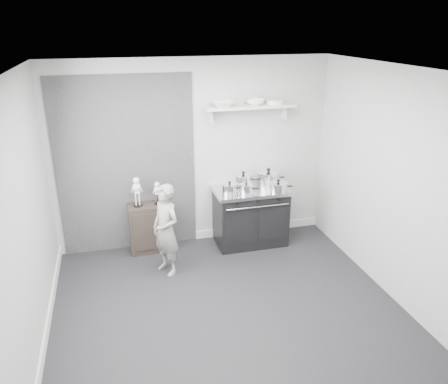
% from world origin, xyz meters
% --- Properties ---
extents(ground, '(4.00, 4.00, 0.00)m').
position_xyz_m(ground, '(0.00, 0.00, 0.00)').
color(ground, black).
rests_on(ground, ground).
extents(room_shell, '(4.02, 3.62, 2.71)m').
position_xyz_m(room_shell, '(-0.09, 0.15, 1.64)').
color(room_shell, '#A7A6A4').
rests_on(room_shell, ground).
extents(wall_shelf, '(1.30, 0.26, 0.24)m').
position_xyz_m(wall_shelf, '(0.80, 1.68, 2.01)').
color(wall_shelf, silver).
rests_on(wall_shelf, room_shell).
extents(stove, '(1.08, 0.67, 0.87)m').
position_xyz_m(stove, '(0.77, 1.48, 0.44)').
color(stove, black).
rests_on(stove, ground).
extents(side_cabinet, '(0.55, 0.32, 0.71)m').
position_xyz_m(side_cabinet, '(-0.72, 1.61, 0.36)').
color(side_cabinet, black).
rests_on(side_cabinet, ground).
extents(child, '(0.48, 0.54, 1.23)m').
position_xyz_m(child, '(-0.55, 0.95, 0.62)').
color(child, gray).
rests_on(child, ground).
extents(pot_front_left, '(0.32, 0.23, 0.18)m').
position_xyz_m(pot_front_left, '(0.43, 1.39, 0.93)').
color(pot_front_left, white).
rests_on(pot_front_left, stove).
extents(pot_back_left, '(0.36, 0.27, 0.23)m').
position_xyz_m(pot_back_left, '(0.70, 1.61, 0.96)').
color(pot_back_left, white).
rests_on(pot_back_left, stove).
extents(pot_back_right, '(0.42, 0.34, 0.25)m').
position_xyz_m(pot_back_right, '(1.09, 1.60, 0.96)').
color(pot_back_right, white).
rests_on(pot_back_right, stove).
extents(pot_front_right, '(0.36, 0.27, 0.18)m').
position_xyz_m(pot_front_right, '(1.11, 1.27, 0.93)').
color(pot_front_right, white).
rests_on(pot_front_right, stove).
extents(pot_front_center, '(0.28, 0.19, 0.17)m').
position_xyz_m(pot_front_center, '(0.65, 1.31, 0.94)').
color(pot_front_center, white).
rests_on(pot_front_center, stove).
extents(skeleton_full, '(0.14, 0.09, 0.49)m').
position_xyz_m(skeleton_full, '(-0.85, 1.61, 0.96)').
color(skeleton_full, silver).
rests_on(skeleton_full, side_cabinet).
extents(skeleton_torso, '(0.11, 0.07, 0.38)m').
position_xyz_m(skeleton_torso, '(-0.57, 1.61, 0.90)').
color(skeleton_torso, silver).
rests_on(skeleton_torso, side_cabinet).
extents(bowl_large, '(0.32, 0.32, 0.08)m').
position_xyz_m(bowl_large, '(0.40, 1.67, 2.08)').
color(bowl_large, white).
rests_on(bowl_large, wall_shelf).
extents(bowl_small, '(0.26, 0.26, 0.08)m').
position_xyz_m(bowl_small, '(0.87, 1.67, 2.08)').
color(bowl_small, white).
rests_on(bowl_small, wall_shelf).
extents(plate_stack, '(0.25, 0.25, 0.06)m').
position_xyz_m(plate_stack, '(1.16, 1.67, 2.07)').
color(plate_stack, white).
rests_on(plate_stack, wall_shelf).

